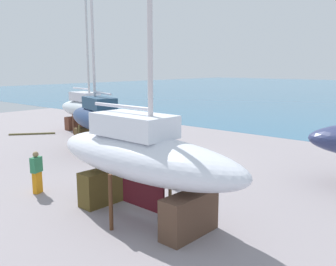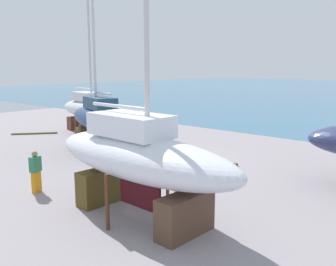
{
  "view_description": "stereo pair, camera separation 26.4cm",
  "coord_description": "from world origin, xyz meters",
  "px_view_note": "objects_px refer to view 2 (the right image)",
  "views": [
    {
      "loc": [
        11.81,
        -14.21,
        4.79
      ],
      "look_at": [
        0.2,
        -0.63,
        1.54
      ],
      "focal_mm": 39.24,
      "sensor_mm": 36.0,
      "label": 1
    },
    {
      "loc": [
        12.01,
        -14.03,
        4.79
      ],
      "look_at": [
        0.2,
        -0.63,
        1.54
      ],
      "focal_mm": 39.24,
      "sensor_mm": 36.0,
      "label": 2
    }
  ],
  "objects_px": {
    "sailboat_far_slipway": "(99,120)",
    "sailboat_mid_port": "(139,158)",
    "sailboat_large_starboard": "(89,109)",
    "barrel_rust_far": "(148,133)",
    "worker": "(36,171)"
  },
  "relations": [
    {
      "from": "sailboat_far_slipway",
      "to": "barrel_rust_far",
      "type": "height_order",
      "value": "sailboat_far_slipway"
    },
    {
      "from": "sailboat_large_starboard",
      "to": "barrel_rust_far",
      "type": "xyz_separation_m",
      "value": [
        5.44,
        0.66,
        -1.23
      ]
    },
    {
      "from": "sailboat_mid_port",
      "to": "barrel_rust_far",
      "type": "distance_m",
      "value": 12.67
    },
    {
      "from": "sailboat_far_slipway",
      "to": "worker",
      "type": "distance_m",
      "value": 6.77
    },
    {
      "from": "sailboat_far_slipway",
      "to": "sailboat_mid_port",
      "type": "bearing_deg",
      "value": 167.51
    },
    {
      "from": "sailboat_far_slipway",
      "to": "sailboat_large_starboard",
      "type": "bearing_deg",
      "value": -14.5
    },
    {
      "from": "barrel_rust_far",
      "to": "sailboat_far_slipway",
      "type": "bearing_deg",
      "value": -83.37
    },
    {
      "from": "sailboat_far_slipway",
      "to": "barrel_rust_far",
      "type": "xyz_separation_m",
      "value": [
        -0.52,
        4.45,
        -1.41
      ]
    },
    {
      "from": "sailboat_large_starboard",
      "to": "sailboat_far_slipway",
      "type": "bearing_deg",
      "value": -25.33
    },
    {
      "from": "barrel_rust_far",
      "to": "sailboat_mid_port",
      "type": "bearing_deg",
      "value": -46.94
    },
    {
      "from": "worker",
      "to": "barrel_rust_far",
      "type": "height_order",
      "value": "worker"
    },
    {
      "from": "sailboat_mid_port",
      "to": "worker",
      "type": "height_order",
      "value": "sailboat_mid_port"
    },
    {
      "from": "sailboat_mid_port",
      "to": "sailboat_large_starboard",
      "type": "xyz_separation_m",
      "value": [
        -14.03,
        8.53,
        -0.27
      ]
    },
    {
      "from": "sailboat_mid_port",
      "to": "barrel_rust_far",
      "type": "relative_size",
      "value": 12.15
    },
    {
      "from": "worker",
      "to": "sailboat_far_slipway",
      "type": "bearing_deg",
      "value": 101.75
    }
  ]
}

